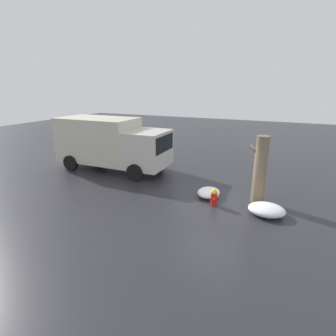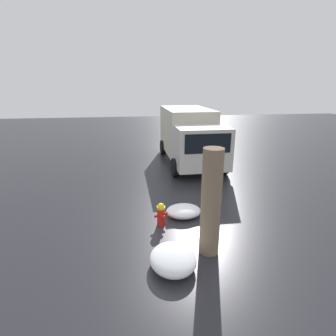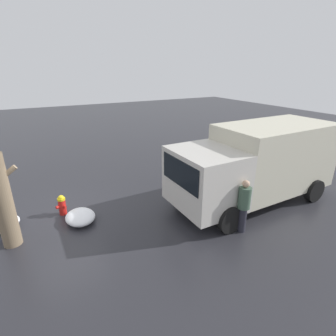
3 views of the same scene
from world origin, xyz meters
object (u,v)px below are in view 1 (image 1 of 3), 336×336
(fire_hydrant, at_px, (214,197))
(tree_trunk, at_px, (260,170))
(delivery_truck, at_px, (111,142))
(pedestrian, at_px, (152,151))

(fire_hydrant, xyz_separation_m, tree_trunk, (-1.57, -1.10, 1.06))
(delivery_truck, bearing_deg, tree_trunk, 80.27)
(delivery_truck, distance_m, pedestrian, 2.48)
(tree_trunk, distance_m, pedestrian, 7.08)
(tree_trunk, bearing_deg, delivery_truck, -8.91)
(fire_hydrant, height_order, tree_trunk, tree_trunk)
(pedestrian, bearing_deg, delivery_truck, 29.90)
(tree_trunk, height_order, pedestrian, tree_trunk)
(tree_trunk, xyz_separation_m, pedestrian, (6.51, -2.74, -0.46))
(fire_hydrant, xyz_separation_m, pedestrian, (4.94, -3.84, 0.59))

